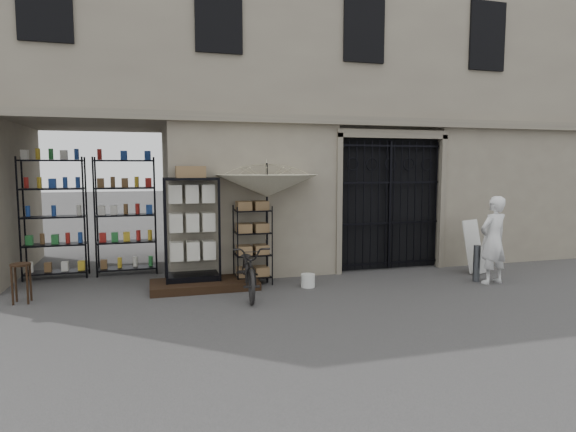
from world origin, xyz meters
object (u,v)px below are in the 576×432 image
object	(u,v)px
shopkeeper	(491,283)
wire_rack	(253,246)
wooden_stool	(21,282)
market_umbrella	(267,180)
easel_sign	(481,247)
steel_bollard	(477,263)
bicycle	(249,295)
white_bucket	(308,281)
display_cabinet	(192,234)

from	to	relation	value
shopkeeper	wire_rack	bearing A→B (deg)	-26.82
wooden_stool	shopkeeper	distance (m)	8.64
wooden_stool	shopkeeper	bearing A→B (deg)	-6.81
market_umbrella	easel_sign	distance (m)	4.84
wooden_stool	steel_bollard	distance (m)	8.42
market_umbrella	wooden_stool	size ratio (longest dim) A/B	4.20
bicycle	shopkeeper	bearing A→B (deg)	0.49
wire_rack	bicycle	xyz separation A→B (m)	(-0.25, -0.85, -0.76)
easel_sign	white_bucket	bearing A→B (deg)	160.08
bicycle	white_bucket	bearing A→B (deg)	18.46
white_bucket	bicycle	size ratio (longest dim) A/B	0.15
market_umbrella	easel_sign	size ratio (longest dim) A/B	2.53
steel_bollard	wire_rack	bearing A→B (deg)	166.05
market_umbrella	wire_rack	bearing A→B (deg)	176.83
bicycle	shopkeeper	world-z (taller)	bicycle
market_umbrella	bicycle	world-z (taller)	market_umbrella
steel_bollard	shopkeeper	size ratio (longest dim) A/B	0.42
bicycle	steel_bollard	xyz separation A→B (m)	(4.59, -0.23, 0.37)
market_umbrella	white_bucket	distance (m)	2.11
wooden_stool	display_cabinet	bearing A→B (deg)	5.92
display_cabinet	market_umbrella	world-z (taller)	market_umbrella
wire_rack	steel_bollard	xyz separation A→B (m)	(4.35, -1.08, -0.39)
wire_rack	wooden_stool	world-z (taller)	wire_rack
shopkeeper	market_umbrella	bearing A→B (deg)	-27.65
shopkeeper	steel_bollard	bearing A→B (deg)	-58.91
display_cabinet	bicycle	distance (m)	1.63
display_cabinet	shopkeeper	bearing A→B (deg)	2.90
wooden_stool	steel_bollard	xyz separation A→B (m)	(8.38, -0.81, 0.01)
bicycle	steel_bollard	distance (m)	4.61
display_cabinet	shopkeeper	distance (m)	5.95
wire_rack	easel_sign	bearing A→B (deg)	14.63
bicycle	shopkeeper	distance (m)	4.81
market_umbrella	steel_bollard	distance (m)	4.52
bicycle	wooden_stool	xyz separation A→B (m)	(-3.79, 0.58, 0.36)
display_cabinet	market_umbrella	size ratio (longest dim) A/B	0.74
display_cabinet	wire_rack	xyz separation A→B (m)	(1.17, -0.02, -0.27)
market_umbrella	shopkeeper	world-z (taller)	market_umbrella
wire_rack	shopkeeper	xyz separation A→B (m)	(4.54, -1.30, -0.76)
wire_rack	steel_bollard	world-z (taller)	wire_rack
easel_sign	bicycle	bearing A→B (deg)	162.82
bicycle	easel_sign	distance (m)	5.17
white_bucket	easel_sign	xyz separation A→B (m)	(3.93, 0.08, 0.45)
shopkeeper	white_bucket	bearing A→B (deg)	-22.10
display_cabinet	bicycle	size ratio (longest dim) A/B	1.17
wire_rack	easel_sign	distance (m)	4.91
market_umbrella	wooden_stool	world-z (taller)	market_umbrella
shopkeeper	wooden_stool	bearing A→B (deg)	-17.70
white_bucket	easel_sign	world-z (taller)	easel_sign
market_umbrella	wooden_stool	xyz separation A→B (m)	(-4.32, -0.26, -1.69)
market_umbrella	bicycle	distance (m)	2.27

